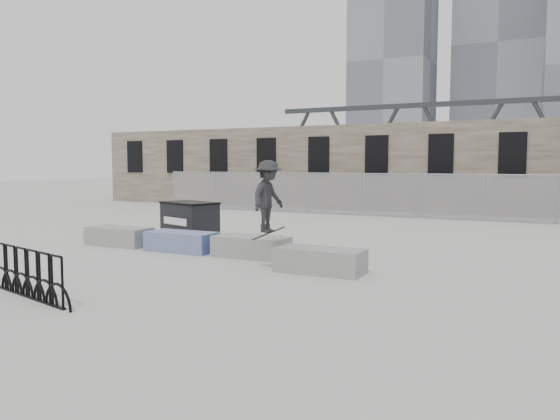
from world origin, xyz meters
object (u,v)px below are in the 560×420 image
Objects in this scene: planter_center_right at (251,246)px; skateboarder at (268,197)px; planter_center_left at (182,241)px; bike_rack at (27,274)px; planter_far_left at (119,235)px; dumpster at (190,220)px; planter_offset at (320,259)px.

planter_center_right is 1.06× the size of skateboarder.
planter_center_left is 5.65m from bike_rack.
dumpster is at bearing 61.24° from planter_far_left.
planter_center_left is 1.00× the size of planter_center_right.
dumpster is at bearing 104.52° from bike_rack.
bike_rack is (-1.49, -5.66, 0.14)m from planter_center_right.
planter_center_right is at bearing 0.04° from planter_far_left.
skateboarder is at bearing -15.92° from dumpster.
skateboarder is at bearing -45.85° from planter_center_right.
dumpster is at bearing 120.96° from planter_center_left.
skateboarder is (4.63, -3.22, 1.08)m from dumpster.
planter_offset is 6.02m from bike_rack.
planter_offset is at bearing -12.30° from planter_center_left.
planter_center_left is at bearing -1.41° from planter_far_left.
planter_far_left is 0.94× the size of dumpster.
planter_center_left is 2.22m from planter_center_right.
dumpster reaches higher than planter_offset.
bike_rack is 5.34m from skateboarder.
bike_rack is at bearing -130.36° from planter_offset.
planter_center_right is 0.94× the size of dumpster.
skateboarder is (3.37, -1.12, 1.40)m from planter_center_left.
skateboarder reaches higher than dumpster.
planter_center_right is at bearing 49.04° from skateboarder.
bike_rack is at bearing 154.41° from skateboarder.
planter_center_right is 1.00× the size of planter_offset.
planter_offset is 1.89m from skateboarder.
planter_far_left is 1.00× the size of planter_offset.
planter_far_left is at bearing -99.87° from dumpster.
dumpster is 0.69× the size of bike_rack.
planter_center_left is 4.74m from planter_offset.
planter_far_left is 6.45m from bike_rack.
planter_center_right is at bearing -11.43° from dumpster.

